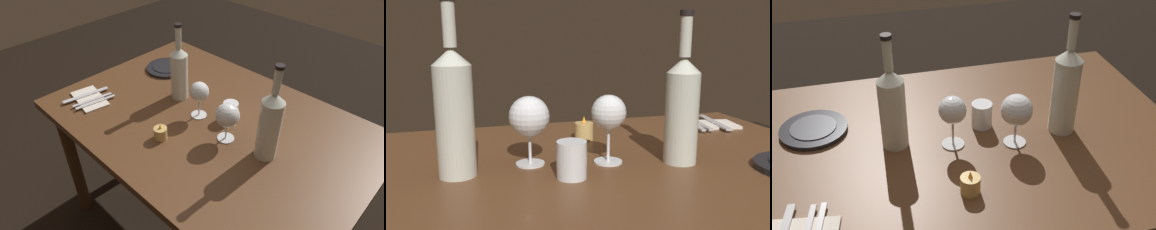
# 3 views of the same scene
# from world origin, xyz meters

# --- Properties ---
(dining_table) EXTENTS (1.30, 0.90, 0.74)m
(dining_table) POSITION_xyz_m (0.00, 0.00, 0.65)
(dining_table) COLOR #56351E
(dining_table) RESTS_ON ground
(wine_glass_left) EXTENTS (0.09, 0.09, 0.16)m
(wine_glass_left) POSITION_xyz_m (-0.13, 0.05, 0.85)
(wine_glass_left) COLOR white
(wine_glass_left) RESTS_ON dining_table
(wine_glass_right) EXTENTS (0.08, 0.08, 0.16)m
(wine_glass_right) POSITION_xyz_m (0.05, 0.01, 0.86)
(wine_glass_right) COLOR white
(wine_glass_right) RESTS_ON dining_table
(wine_bottle) EXTENTS (0.08, 0.08, 0.37)m
(wine_bottle) POSITION_xyz_m (-0.29, 0.02, 0.88)
(wine_bottle) COLOR silver
(wine_bottle) RESTS_ON dining_table
(wine_bottle_second) EXTENTS (0.08, 0.08, 0.34)m
(wine_bottle_second) POSITION_xyz_m (0.21, -0.03, 0.87)
(wine_bottle_second) COLOR silver
(wine_bottle_second) RESTS_ON dining_table
(water_tumbler) EXTENTS (0.06, 0.06, 0.08)m
(water_tumbler) POSITION_xyz_m (-0.06, -0.06, 0.78)
(water_tumbler) COLOR white
(water_tumbler) RESTS_ON dining_table
(votive_candle) EXTENTS (0.05, 0.05, 0.07)m
(votive_candle) POSITION_xyz_m (0.05, 0.22, 0.76)
(votive_candle) COLOR #DBB266
(votive_candle) RESTS_ON dining_table
(folded_napkin) EXTENTS (0.21, 0.14, 0.01)m
(folded_napkin) POSITION_xyz_m (0.48, 0.27, 0.74)
(folded_napkin) COLOR silver
(folded_napkin) RESTS_ON dining_table
(fork_inner) EXTENTS (0.04, 0.18, 0.00)m
(fork_inner) POSITION_xyz_m (0.45, 0.27, 0.75)
(fork_inner) COLOR silver
(fork_inner) RESTS_ON folded_napkin
(fork_outer) EXTENTS (0.04, 0.18, 0.00)m
(fork_outer) POSITION_xyz_m (0.43, 0.27, 0.75)
(fork_outer) COLOR silver
(fork_outer) RESTS_ON folded_napkin
(table_knife) EXTENTS (0.06, 0.21, 0.00)m
(table_knife) POSITION_xyz_m (0.51, 0.27, 0.75)
(table_knife) COLOR silver
(table_knife) RESTS_ON folded_napkin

